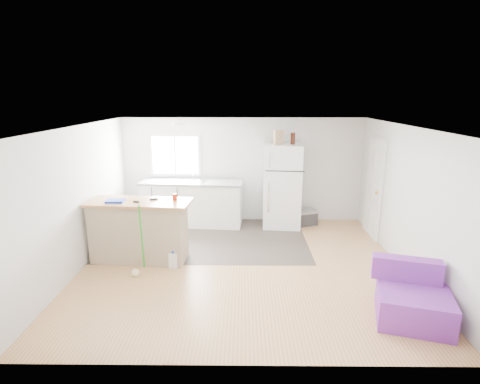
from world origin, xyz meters
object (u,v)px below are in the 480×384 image
bottle_right (294,138)px  cooler (306,217)px  refrigerator (282,186)px  blue_tray (115,201)px  red_cup (175,197)px  mop (137,262)px  cardboard_box (278,137)px  purple_seat (412,300)px  bottle_left (292,138)px  kitchen_cabinets (192,203)px  peninsula (139,230)px  cleaner_jug (174,260)px

bottle_right → cooler: bearing=14.1°
refrigerator → cooler: 0.95m
cooler → blue_tray: bearing=-171.1°
blue_tray → bottle_right: (3.28, 1.88, 0.86)m
cooler → red_cup: red_cup is taller
bottle_right → red_cup: bearing=-142.1°
mop → cardboard_box: size_ratio=4.13×
purple_seat → bottle_left: bottle_left is taller
kitchen_cabinets → peninsula: bearing=-105.6°
cooler → purple_seat: 3.80m
cleaner_jug → red_cup: bearing=99.4°
kitchen_cabinets → bottle_left: size_ratio=9.31×
peninsula → bottle_right: bottle_right is taller
peninsula → purple_seat: size_ratio=1.68×
mop → bottle_right: (2.81, 2.44, 1.75)m
purple_seat → cleaner_jug: purple_seat is taller
mop → red_cup: size_ratio=10.33×
cardboard_box → bottle_right: (0.33, -0.00, -0.02)m
mop → bottle_left: bottle_left is taller
kitchen_cabinets → blue_tray: size_ratio=7.76×
peninsula → blue_tray: bearing=-166.0°
peninsula → bottle_right: 3.73m
peninsula → bottle_right: (2.92, 1.82, 1.43)m
mop → blue_tray: size_ratio=4.13×
purple_seat → cardboard_box: (-1.49, 3.62, 1.74)m
peninsula → cleaner_jug: bearing=-21.9°
blue_tray → bottle_right: 3.88m
peninsula → cleaner_jug: 0.84m
kitchen_cabinets → bottle_right: bearing=1.7°
kitchen_cabinets → blue_tray: kitchen_cabinets is taller
mop → purple_seat: bearing=-29.3°
cleaner_jug → red_cup: (-0.00, 0.38, 1.02)m
cooler → red_cup: 3.38m
cleaner_jug → cardboard_box: bearing=57.0°
kitchen_cabinets → refrigerator: refrigerator is taller
cleaner_jug → peninsula: bearing=162.3°
bottle_left → peninsula: bearing=-147.8°
kitchen_cabinets → cardboard_box: size_ratio=7.76×
bottle_left → bottle_right: same height
cooler → mop: 4.07m
refrigerator → peninsula: bearing=-140.4°
cardboard_box → bottle_left: bearing=-1.3°
cooler → bottle_left: bearing=174.2°
kitchen_cabinets → bottle_right: bottle_right is taller
red_cup → cardboard_box: cardboard_box is taller
kitchen_cabinets → mop: kitchen_cabinets is taller
bottle_right → purple_seat: bearing=-72.2°
blue_tray → bottle_left: bottle_left is taller
mop → cooler: bearing=25.8°
kitchen_cabinets → bottle_right: size_ratio=9.31×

